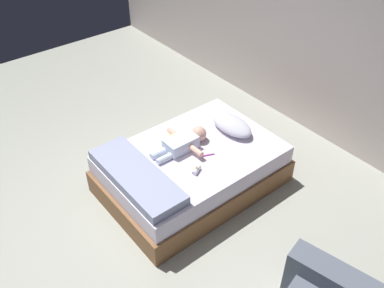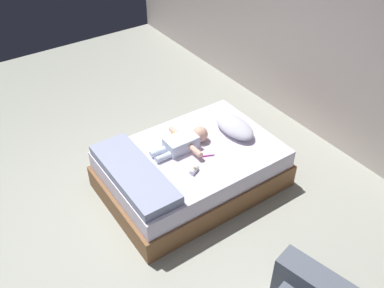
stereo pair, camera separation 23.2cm
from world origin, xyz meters
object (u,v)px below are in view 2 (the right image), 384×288
toothbrush (207,156)px  pillow (234,126)px  toy_block (176,139)px  baby (185,142)px  baby_bottle (194,170)px  bed (192,169)px

toothbrush → pillow: bearing=109.4°
toothbrush → toy_block: size_ratio=1.21×
pillow → baby: baby is taller
toy_block → pillow: bearing=72.0°
pillow → baby_bottle: (0.28, -0.71, -0.04)m
baby → toy_block: bearing=-162.4°
baby → pillow: bearing=81.8°
pillow → baby_bottle: bearing=-68.3°
pillow → baby_bottle: pillow is taller
baby → toy_block: (-0.11, -0.04, -0.02)m
pillow → toothbrush: 0.50m
bed → pillow: (-0.03, 0.55, 0.30)m
toothbrush → baby_bottle: 0.26m
pillow → baby: (-0.08, -0.57, -0.00)m
bed → pillow: 0.63m
bed → baby_bottle: bearing=-30.6°
bed → baby: size_ratio=2.80×
bed → pillow: bearing=92.6°
pillow → toothbrush: bearing=-70.6°
bed → toy_block: bearing=-167.4°
baby → baby_bottle: baby is taller
bed → baby_bottle: (0.26, -0.15, 0.26)m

